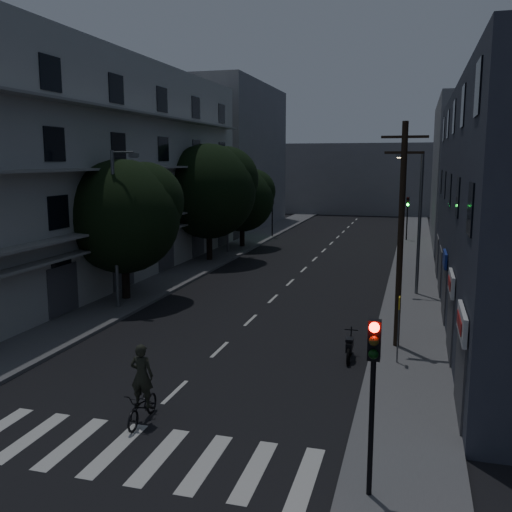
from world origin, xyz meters
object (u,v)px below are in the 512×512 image
Objects in this scene: bus_stop_sign at (399,317)px; motorcycle at (350,348)px; utility_pole at (401,231)px; traffic_signal_near at (373,371)px; cyclist at (143,396)px.

bus_stop_sign reaches higher than motorcycle.
utility_pole is 3.56× the size of bus_stop_sign.
traffic_signal_near is 0.46× the size of utility_pole.
utility_pole is 5.04m from motorcycle.
motorcycle is 8.82m from cyclist.
traffic_signal_near is at bearing -91.93° from bus_stop_sign.
utility_pole reaches higher than motorcycle.
utility_pole is 3.60m from bus_stop_sign.
traffic_signal_near is 7.46m from cyclist.
traffic_signal_near is 9.13m from bus_stop_sign.
traffic_signal_near reaches higher than cyclist.
bus_stop_sign is 1.37× the size of motorcycle.
utility_pole reaches higher than bus_stop_sign.
bus_stop_sign is (0.30, 9.05, -1.21)m from traffic_signal_near.
traffic_signal_near is 1.70× the size of cyclist.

